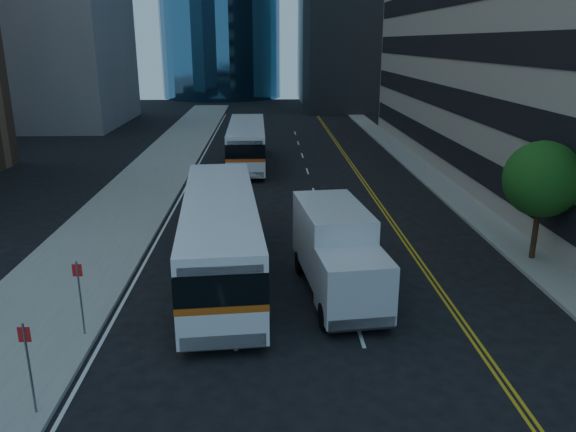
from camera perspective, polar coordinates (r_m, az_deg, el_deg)
The scene contains 7 objects.
ground at distance 17.18m, azimuth 6.65°, elevation -14.94°, with size 160.00×160.00×0.00m, color black.
sidewalk_west at distance 41.16m, azimuth -13.42°, elevation 4.12°, with size 5.00×90.00×0.15m, color gray.
sidewalk_east at distance 41.97m, azimuth 13.77°, elevation 4.34°, with size 2.00×90.00×0.15m, color gray.
street_tree at distance 25.71m, azimuth 24.43°, elevation 3.41°, with size 3.20×3.20×5.10m.
bus_front at distance 22.50m, azimuth -6.88°, elevation -1.84°, with size 3.83×12.98×3.30m.
bus_rear at distance 43.46m, azimuth -4.21°, elevation 7.44°, with size 2.87×12.28×3.16m.
box_truck at distance 20.87m, azimuth 5.04°, elevation -3.63°, with size 3.05×6.93×3.21m.
Camera 1 is at (-2.47, -14.34, 9.13)m, focal length 35.00 mm.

